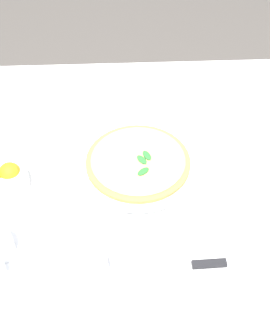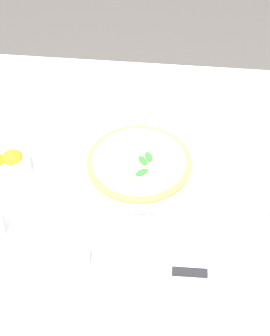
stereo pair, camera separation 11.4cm
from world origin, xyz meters
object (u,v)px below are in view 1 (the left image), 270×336
(pizza, at_px, (138,161))
(coffee_cup_center_back, at_px, (90,265))
(coffee_cup_right_edge, at_px, (182,101))
(dinner_knife, at_px, (232,262))
(napkin_folded, at_px, (230,266))
(pizza_plate, at_px, (138,165))

(pizza, bearing_deg, coffee_cup_center_back, -111.17)
(coffee_cup_right_edge, height_order, dinner_knife, coffee_cup_right_edge)
(coffee_cup_right_edge, distance_m, napkin_folded, 0.54)
(coffee_cup_right_edge, distance_m, coffee_cup_center_back, 0.59)
(napkin_folded, bearing_deg, pizza, 125.01)
(coffee_cup_center_back, bearing_deg, pizza_plate, 68.87)
(napkin_folded, bearing_deg, coffee_cup_right_edge, 98.70)
(pizza, relative_size, coffee_cup_right_edge, 2.10)
(pizza_plate, distance_m, coffee_cup_right_edge, 0.27)
(pizza_plate, xyz_separation_m, dinner_knife, (0.19, -0.31, 0.01))
(pizza, height_order, dinner_knife, pizza)
(napkin_folded, bearing_deg, pizza_plate, 125.02)
(pizza_plate, height_order, coffee_cup_center_back, coffee_cup_center_back)
(pizza, height_order, coffee_cup_center_back, coffee_cup_center_back)
(pizza, relative_size, napkin_folded, 1.20)
(coffee_cup_center_back, bearing_deg, dinner_knife, -1.04)
(pizza_plate, bearing_deg, napkin_folded, -58.99)
(pizza_plate, bearing_deg, pizza, -41.89)
(coffee_cup_right_edge, height_order, napkin_folded, coffee_cup_right_edge)
(pizza_plate, bearing_deg, coffee_cup_center_back, -111.13)
(coffee_cup_right_edge, xyz_separation_m, napkin_folded, (0.04, -0.54, -0.02))
(pizza_plate, height_order, pizza, pizza)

